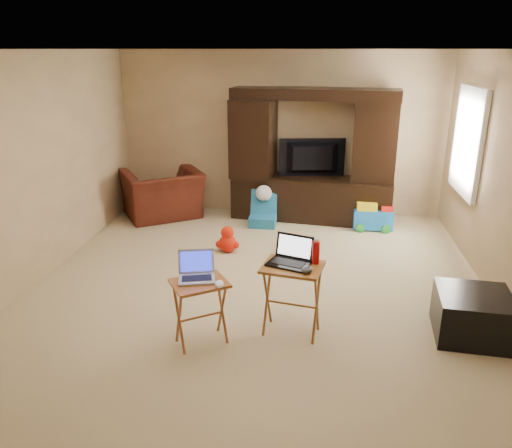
# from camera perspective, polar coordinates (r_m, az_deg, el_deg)

# --- Properties ---
(floor) EXTENTS (5.50, 5.50, 0.00)m
(floor) POSITION_cam_1_polar(r_m,az_deg,el_deg) (5.62, 0.26, -7.04)
(floor) COLOR beige
(floor) RESTS_ON ground
(ceiling) EXTENTS (5.50, 5.50, 0.00)m
(ceiling) POSITION_cam_1_polar(r_m,az_deg,el_deg) (5.03, 0.31, 19.37)
(ceiling) COLOR silver
(ceiling) RESTS_ON ground
(wall_back) EXTENTS (5.00, 0.00, 5.00)m
(wall_back) POSITION_cam_1_polar(r_m,az_deg,el_deg) (7.87, 2.81, 10.22)
(wall_back) COLOR tan
(wall_back) RESTS_ON ground
(wall_front) EXTENTS (5.00, 0.00, 5.00)m
(wall_front) POSITION_cam_1_polar(r_m,az_deg,el_deg) (2.65, -7.21, -9.04)
(wall_front) COLOR tan
(wall_front) RESTS_ON ground
(wall_left) EXTENTS (0.00, 5.50, 5.50)m
(wall_left) POSITION_cam_1_polar(r_m,az_deg,el_deg) (6.02, -24.17, 5.69)
(wall_left) COLOR tan
(wall_left) RESTS_ON ground
(window_pane) EXTENTS (0.00, 1.20, 1.20)m
(window_pane) POSITION_cam_1_polar(r_m,az_deg,el_deg) (6.89, 23.20, 8.65)
(window_pane) COLOR white
(window_pane) RESTS_ON ground
(window_frame) EXTENTS (0.06, 1.14, 1.34)m
(window_frame) POSITION_cam_1_polar(r_m,az_deg,el_deg) (6.89, 23.04, 8.66)
(window_frame) COLOR white
(window_frame) RESTS_ON ground
(entertainment_center) EXTENTS (2.46, 0.88, 1.97)m
(entertainment_center) POSITION_cam_1_polar(r_m,az_deg,el_deg) (7.57, 6.51, 7.71)
(entertainment_center) COLOR black
(entertainment_center) RESTS_ON floor
(television) EXTENTS (1.01, 0.29, 0.58)m
(television) POSITION_cam_1_polar(r_m,az_deg,el_deg) (7.60, 6.50, 7.45)
(television) COLOR black
(television) RESTS_ON entertainment_center
(recliner) EXTENTS (1.49, 1.44, 0.73)m
(recliner) POSITION_cam_1_polar(r_m,az_deg,el_deg) (7.90, -10.60, 3.39)
(recliner) COLOR #4D1A10
(recliner) RESTS_ON floor
(child_rocker) EXTENTS (0.40, 0.45, 0.52)m
(child_rocker) POSITION_cam_1_polar(r_m,az_deg,el_deg) (7.40, 0.78, 1.76)
(child_rocker) COLOR #185B85
(child_rocker) RESTS_ON floor
(plush_toy) EXTENTS (0.32, 0.27, 0.35)m
(plush_toy) POSITION_cam_1_polar(r_m,az_deg,el_deg) (6.46, -3.28, -1.72)
(plush_toy) COLOR red
(plush_toy) RESTS_ON floor
(push_toy) EXTENTS (0.58, 0.42, 0.43)m
(push_toy) POSITION_cam_1_polar(r_m,az_deg,el_deg) (7.46, 13.21, 1.00)
(push_toy) COLOR blue
(push_toy) RESTS_ON floor
(ottoman) EXTENTS (0.70, 0.70, 0.42)m
(ottoman) POSITION_cam_1_polar(r_m,az_deg,el_deg) (5.03, 23.51, -9.54)
(ottoman) COLOR black
(ottoman) RESTS_ON floor
(tray_table_left) EXTENTS (0.59, 0.56, 0.60)m
(tray_table_left) POSITION_cam_1_polar(r_m,az_deg,el_deg) (4.50, -6.34, -10.02)
(tray_table_left) COLOR #AA5929
(tray_table_left) RESTS_ON floor
(tray_table_right) EXTENTS (0.59, 0.51, 0.68)m
(tray_table_right) POSITION_cam_1_polar(r_m,az_deg,el_deg) (4.61, 4.10, -8.65)
(tray_table_right) COLOR #955C24
(tray_table_right) RESTS_ON floor
(laptop_left) EXTENTS (0.37, 0.33, 0.24)m
(laptop_left) POSITION_cam_1_polar(r_m,az_deg,el_deg) (4.34, -6.84, -4.96)
(laptop_left) COLOR #A5A6AA
(laptop_left) RESTS_ON tray_table_left
(laptop_right) EXTENTS (0.43, 0.39, 0.24)m
(laptop_right) POSITION_cam_1_polar(r_m,az_deg,el_deg) (4.43, 3.74, -3.23)
(laptop_right) COLOR black
(laptop_right) RESTS_ON tray_table_right
(mouse_left) EXTENTS (0.10, 0.13, 0.05)m
(mouse_left) POSITION_cam_1_polar(r_m,az_deg,el_deg) (4.25, -4.21, -6.86)
(mouse_left) COLOR white
(mouse_left) RESTS_ON tray_table_left
(mouse_right) EXTENTS (0.12, 0.16, 0.06)m
(mouse_right) POSITION_cam_1_polar(r_m,az_deg,el_deg) (4.33, 5.84, -5.16)
(mouse_right) COLOR #3B3A3F
(mouse_right) RESTS_ON tray_table_right
(water_bottle) EXTENTS (0.07, 0.07, 0.21)m
(water_bottle) POSITION_cam_1_polar(r_m,az_deg,el_deg) (4.49, 6.85, -3.26)
(water_bottle) COLOR #BE0B0D
(water_bottle) RESTS_ON tray_table_right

